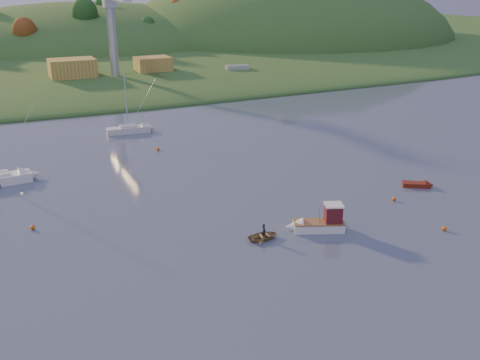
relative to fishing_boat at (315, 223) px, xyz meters
name	(u,v)px	position (x,y,z in m)	size (l,w,h in m)	color
far_shore	(54,45)	(-2.13, 203.03, -0.89)	(620.00, 220.00, 1.50)	#274B1E
shore_slope	(79,64)	(-2.13, 138.03, -0.89)	(640.00, 150.00, 7.00)	#274B1E
hill_center	(86,48)	(7.87, 183.03, -0.89)	(140.00, 120.00, 36.00)	#274B1E
hill_right	(287,43)	(92.87, 168.03, -0.89)	(150.00, 130.00, 60.00)	#274B1E
hillside_trees	(70,57)	(-2.13, 158.03, -0.89)	(280.00, 50.00, 32.00)	#1B4518
wharf	(126,80)	(2.87, 95.03, 0.31)	(42.00, 16.00, 2.40)	slate
shed_west	(72,69)	(-10.13, 96.03, 3.91)	(11.00, 8.00, 4.80)	#AA8438
shed_east	(153,65)	(10.87, 97.03, 3.51)	(9.00, 7.00, 4.00)	#AA8438
dock_crane	(112,17)	(-0.13, 91.42, 16.29)	(3.20, 28.00, 20.30)	#B7B7BC
fishing_boat	(315,223)	(0.00, 0.00, 0.00)	(6.55, 4.24, 4.01)	silver
sailboat_far	(128,129)	(-8.32, 47.70, -0.20)	(7.66, 2.79, 10.43)	silver
canoe	(264,236)	(-5.88, 0.48, -0.54)	(2.37, 3.31, 0.69)	olive
paddler	(264,233)	(-5.88, 0.48, -0.15)	(0.54, 0.35, 1.47)	black
red_tender	(422,185)	(19.71, 5.19, -0.60)	(4.08, 3.29, 1.35)	#601B0D
grey_dinghy	(3,183)	(-29.58, 29.17, -0.68)	(2.61, 2.65, 1.01)	#51596A
work_vessel	(237,74)	(32.87, 91.03, 0.44)	(15.19, 7.61, 3.73)	slate
buoy_0	(444,229)	(12.54, -5.91, -0.64)	(0.50, 0.50, 0.50)	#DD5A0B
buoy_1	(394,199)	(13.25, 2.97, -0.64)	(0.50, 0.50, 0.50)	#DD5A0B
buoy_2	(32,227)	(-27.36, 13.04, -0.64)	(0.50, 0.50, 0.50)	#DD5A0B
buoy_3	(158,149)	(-6.69, 35.26, -0.64)	(0.50, 0.50, 0.50)	#DD5A0B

